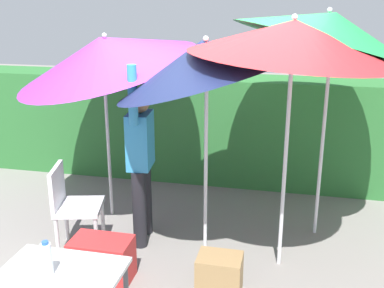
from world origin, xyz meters
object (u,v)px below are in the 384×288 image
object	(u,v)px
umbrella_rainbow	(293,39)
bottle_water	(47,259)
umbrella_orange	(104,53)
umbrella_navy	(206,58)
person_vendor	(141,156)
folding_table	(59,287)
cooler_box	(102,260)
umbrella_yellow	(330,29)
crate_cardboard	(219,275)
chair_plastic	(72,203)

from	to	relation	value
umbrella_rainbow	bottle_water	distance (m)	2.55
umbrella_orange	umbrella_navy	distance (m)	1.32
person_vendor	umbrella_rainbow	bearing A→B (deg)	-6.35
umbrella_orange	folding_table	distance (m)	2.67
person_vendor	cooler_box	world-z (taller)	person_vendor
umbrella_orange	umbrella_navy	bearing A→B (deg)	-24.45
umbrella_rainbow	umbrella_yellow	size ratio (longest dim) A/B	0.88
umbrella_orange	person_vendor	world-z (taller)	umbrella_orange
person_vendor	bottle_water	bearing A→B (deg)	-90.20
umbrella_rainbow	crate_cardboard	size ratio (longest dim) A/B	6.17
umbrella_rainbow	person_vendor	bearing A→B (deg)	173.65
person_vendor	cooler_box	bearing A→B (deg)	-99.52
umbrella_orange	crate_cardboard	xyz separation A→B (m)	(1.47, -1.22, -1.71)
chair_plastic	cooler_box	bearing A→B (deg)	-41.66
cooler_box	crate_cardboard	xyz separation A→B (m)	(1.07, 0.01, -0.02)
umbrella_orange	cooler_box	size ratio (longest dim) A/B	4.45
umbrella_orange	person_vendor	size ratio (longest dim) A/B	1.28
umbrella_orange	bottle_water	xyz separation A→B (m)	(0.52, -2.31, -1.02)
umbrella_orange	chair_plastic	xyz separation A→B (m)	(-0.09, -0.80, -1.38)
person_vendor	chair_plastic	xyz separation A→B (m)	(-0.62, -0.34, -0.42)
umbrella_navy	person_vendor	size ratio (longest dim) A/B	1.26
umbrella_yellow	person_vendor	xyz separation A→B (m)	(-1.76, -0.58, -1.22)
umbrella_yellow	crate_cardboard	world-z (taller)	umbrella_yellow
folding_table	cooler_box	bearing A→B (deg)	99.61
umbrella_yellow	bottle_water	bearing A→B (deg)	-126.07
chair_plastic	crate_cardboard	bearing A→B (deg)	-15.11
umbrella_orange	chair_plastic	world-z (taller)	umbrella_orange
umbrella_rainbow	chair_plastic	bearing A→B (deg)	-174.85
person_vendor	chair_plastic	distance (m)	0.83
umbrella_navy	cooler_box	distance (m)	2.04
umbrella_yellow	folding_table	bearing A→B (deg)	-125.41
umbrella_yellow	person_vendor	bearing A→B (deg)	-161.79
umbrella_orange	cooler_box	bearing A→B (deg)	-72.25
cooler_box	crate_cardboard	size ratio (longest dim) A/B	1.42
umbrella_yellow	chair_plastic	distance (m)	3.04
umbrella_orange	folding_table	bearing A→B (deg)	-75.93
chair_plastic	folding_table	world-z (taller)	chair_plastic
cooler_box	bottle_water	distance (m)	1.27
umbrella_rainbow	person_vendor	distance (m)	1.86
umbrella_orange	person_vendor	xyz separation A→B (m)	(0.53, -0.46, -0.95)
umbrella_navy	cooler_box	size ratio (longest dim) A/B	4.38
umbrella_rainbow	chair_plastic	size ratio (longest dim) A/B	2.64
umbrella_rainbow	umbrella_orange	xyz separation A→B (m)	(-1.95, 0.62, -0.23)
umbrella_navy	chair_plastic	bearing A→B (deg)	-168.83
umbrella_rainbow	crate_cardboard	distance (m)	2.09
chair_plastic	cooler_box	size ratio (longest dim) A/B	1.64
umbrella_yellow	cooler_box	xyz separation A→B (m)	(-1.90, -1.36, -1.96)
umbrella_navy	bottle_water	distance (m)	2.17
umbrella_orange	chair_plastic	bearing A→B (deg)	-96.54
umbrella_orange	chair_plastic	distance (m)	1.60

